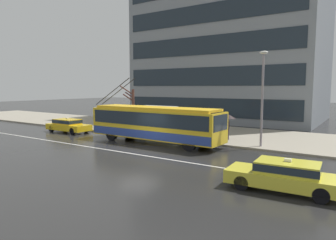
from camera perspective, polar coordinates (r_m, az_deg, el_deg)
name	(u,v)px	position (r m, az deg, el deg)	size (l,w,h in m)	color
ground_plane	(140,150)	(21.10, -5.30, -5.63)	(160.00, 160.00, 0.00)	#272626
sidewalk_slab	(202,132)	(28.82, 6.44, -2.31)	(80.00, 10.00, 0.14)	gray
lane_centre_line	(128,153)	(20.20, -7.45, -6.17)	(72.00, 0.14, 0.01)	silver
trolleybus	(155,123)	(23.42, -2.52, -0.59)	(11.78, 2.75, 5.07)	yellow
taxi_queued_behind_bus	(68,125)	(30.67, -18.27, -0.88)	(4.61, 1.89, 1.39)	yellow
taxi_oncoming_far	(284,175)	(13.64, 21.05, -9.56)	(4.64, 2.00, 1.39)	yellow
bus_shelter	(158,113)	(27.76, -1.81, 1.33)	(3.63, 1.56, 2.46)	gray
pedestrian_at_shelter	(212,121)	(23.41, 8.29, -0.20)	(1.11, 1.11, 2.03)	#26232E
pedestrian_approaching_curb	(228,119)	(24.51, 11.29, 0.17)	(1.23, 1.23, 2.01)	#22142D
pedestrian_walking_past	(180,118)	(26.16, 2.35, 0.46)	(1.42, 1.42, 1.95)	black
street_lamp	(263,91)	(22.21, 17.34, 5.31)	(0.60, 0.32, 6.66)	gray
street_tree_bare	(132,106)	(31.17, -6.72, 2.58)	(1.21, 1.24, 4.35)	brown
office_tower_corner_left	(232,51)	(43.52, 11.92, 12.53)	(23.42, 16.27, 18.42)	gray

